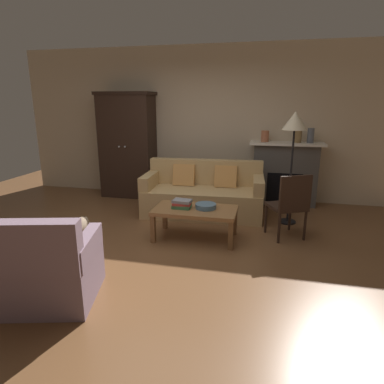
{
  "coord_description": "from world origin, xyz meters",
  "views": [
    {
      "loc": [
        1.21,
        -3.69,
        1.79
      ],
      "look_at": [
        0.2,
        0.74,
        0.55
      ],
      "focal_mm": 30.78,
      "sensor_mm": 36.0,
      "label": 1
    }
  ],
  "objects_px": {
    "coffee_table": "(195,212)",
    "floor_lamp": "(295,127)",
    "fireplace": "(285,173)",
    "side_chair_wooden": "(290,203)",
    "mantel_vase_slate": "(311,136)",
    "armchair_near_left": "(50,270)",
    "mantel_vase_terracotta": "(265,136)",
    "book_stack": "(182,204)",
    "mantel_vase_bronze": "(298,136)",
    "couch": "(203,195)",
    "dog": "(81,228)",
    "armoire": "(128,145)",
    "fruit_bowl": "(206,206)"
  },
  "relations": [
    {
      "from": "coffee_table",
      "to": "floor_lamp",
      "type": "xyz_separation_m",
      "value": [
        1.26,
        0.91,
        1.08
      ]
    },
    {
      "from": "fireplace",
      "to": "side_chair_wooden",
      "type": "xyz_separation_m",
      "value": [
        0.0,
        -1.65,
        -0.06
      ]
    },
    {
      "from": "fireplace",
      "to": "mantel_vase_slate",
      "type": "bearing_deg",
      "value": -2.7
    },
    {
      "from": "side_chair_wooden",
      "to": "armchair_near_left",
      "type": "bearing_deg",
      "value": -137.95
    },
    {
      "from": "mantel_vase_terracotta",
      "to": "armchair_near_left",
      "type": "height_order",
      "value": "mantel_vase_terracotta"
    },
    {
      "from": "side_chair_wooden",
      "to": "book_stack",
      "type": "bearing_deg",
      "value": -169.21
    },
    {
      "from": "mantel_vase_bronze",
      "to": "mantel_vase_slate",
      "type": "height_order",
      "value": "mantel_vase_slate"
    },
    {
      "from": "couch",
      "to": "dog",
      "type": "bearing_deg",
      "value": -128.92
    },
    {
      "from": "side_chair_wooden",
      "to": "couch",
      "type": "bearing_deg",
      "value": 149.33
    },
    {
      "from": "couch",
      "to": "armoire",
      "type": "bearing_deg",
      "value": 154.11
    },
    {
      "from": "fruit_bowl",
      "to": "side_chair_wooden",
      "type": "xyz_separation_m",
      "value": [
        1.09,
        0.21,
        0.06
      ]
    },
    {
      "from": "couch",
      "to": "book_stack",
      "type": "distance_m",
      "value": 1.06
    },
    {
      "from": "mantel_vase_bronze",
      "to": "dog",
      "type": "relative_size",
      "value": 0.41
    },
    {
      "from": "couch",
      "to": "mantel_vase_slate",
      "type": "distance_m",
      "value": 2.11
    },
    {
      "from": "floor_lamp",
      "to": "side_chair_wooden",
      "type": "bearing_deg",
      "value": -92.69
    },
    {
      "from": "armchair_near_left",
      "to": "dog",
      "type": "relative_size",
      "value": 1.68
    },
    {
      "from": "coffee_table",
      "to": "book_stack",
      "type": "xyz_separation_m",
      "value": [
        -0.18,
        -0.01,
        0.11
      ]
    },
    {
      "from": "mantel_vase_terracotta",
      "to": "dog",
      "type": "distance_m",
      "value": 3.45
    },
    {
      "from": "fireplace",
      "to": "fruit_bowl",
      "type": "xyz_separation_m",
      "value": [
        -1.09,
        -1.86,
        -0.12
      ]
    },
    {
      "from": "couch",
      "to": "book_stack",
      "type": "relative_size",
      "value": 7.65
    },
    {
      "from": "armoire",
      "to": "couch",
      "type": "relative_size",
      "value": 1.01
    },
    {
      "from": "mantel_vase_bronze",
      "to": "floor_lamp",
      "type": "distance_m",
      "value": 1.02
    },
    {
      "from": "fireplace",
      "to": "side_chair_wooden",
      "type": "distance_m",
      "value": 1.65
    },
    {
      "from": "mantel_vase_slate",
      "to": "coffee_table",
      "type": "bearing_deg",
      "value": -130.33
    },
    {
      "from": "coffee_table",
      "to": "fruit_bowl",
      "type": "xyz_separation_m",
      "value": [
        0.13,
        0.04,
        0.09
      ]
    },
    {
      "from": "fireplace",
      "to": "floor_lamp",
      "type": "relative_size",
      "value": 0.75
    },
    {
      "from": "fruit_bowl",
      "to": "fireplace",
      "type": "bearing_deg",
      "value": 59.66
    },
    {
      "from": "mantel_vase_terracotta",
      "to": "mantel_vase_slate",
      "type": "xyz_separation_m",
      "value": [
        0.76,
        0.0,
        0.03
      ]
    },
    {
      "from": "fruit_bowl",
      "to": "side_chair_wooden",
      "type": "height_order",
      "value": "side_chair_wooden"
    },
    {
      "from": "mantel_vase_terracotta",
      "to": "armchair_near_left",
      "type": "bearing_deg",
      "value": -116.7
    },
    {
      "from": "mantel_vase_slate",
      "to": "dog",
      "type": "distance_m",
      "value": 3.99
    },
    {
      "from": "coffee_table",
      "to": "mantel_vase_slate",
      "type": "relative_size",
      "value": 4.44
    },
    {
      "from": "mantel_vase_terracotta",
      "to": "mantel_vase_slate",
      "type": "bearing_deg",
      "value": 0.0
    },
    {
      "from": "floor_lamp",
      "to": "dog",
      "type": "height_order",
      "value": "floor_lamp"
    },
    {
      "from": "fruit_bowl",
      "to": "mantel_vase_bronze",
      "type": "relative_size",
      "value": 1.23
    },
    {
      "from": "side_chair_wooden",
      "to": "floor_lamp",
      "type": "relative_size",
      "value": 0.54
    },
    {
      "from": "floor_lamp",
      "to": "book_stack",
      "type": "bearing_deg",
      "value": -147.41
    },
    {
      "from": "couch",
      "to": "mantel_vase_bronze",
      "type": "bearing_deg",
      "value": 29.76
    },
    {
      "from": "fireplace",
      "to": "mantel_vase_terracotta",
      "type": "xyz_separation_m",
      "value": [
        -0.38,
        -0.02,
        0.65
      ]
    },
    {
      "from": "armchair_near_left",
      "to": "dog",
      "type": "distance_m",
      "value": 1.24
    },
    {
      "from": "book_stack",
      "to": "mantel_vase_slate",
      "type": "bearing_deg",
      "value": 46.82
    },
    {
      "from": "book_stack",
      "to": "mantel_vase_terracotta",
      "type": "relative_size",
      "value": 1.32
    },
    {
      "from": "armoire",
      "to": "dog",
      "type": "distance_m",
      "value": 2.53
    },
    {
      "from": "couch",
      "to": "fruit_bowl",
      "type": "xyz_separation_m",
      "value": [
        0.22,
        -0.99,
        0.13
      ]
    },
    {
      "from": "coffee_table",
      "to": "armchair_near_left",
      "type": "xyz_separation_m",
      "value": [
        -0.98,
        -1.73,
        -0.05
      ]
    },
    {
      "from": "mantel_vase_bronze",
      "to": "dog",
      "type": "distance_m",
      "value": 3.84
    },
    {
      "from": "armoire",
      "to": "armchair_near_left",
      "type": "xyz_separation_m",
      "value": [
        0.75,
        -3.56,
        -0.68
      ]
    },
    {
      "from": "mantel_vase_slate",
      "to": "side_chair_wooden",
      "type": "distance_m",
      "value": 1.83
    },
    {
      "from": "mantel_vase_terracotta",
      "to": "side_chair_wooden",
      "type": "bearing_deg",
      "value": -76.86
    },
    {
      "from": "fireplace",
      "to": "mantel_vase_terracotta",
      "type": "bearing_deg",
      "value": -177.3
    }
  ]
}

